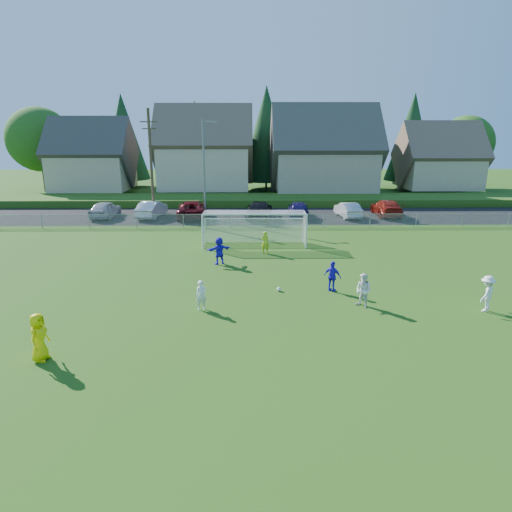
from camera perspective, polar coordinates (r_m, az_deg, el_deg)
The scene contains 24 objects.
ground at distance 18.28m, azimuth 0.37°, elevation -11.07°, with size 160.00×160.00×0.00m, color #193D0C.
asphalt_lot at distance 44.59m, azimuth -0.36°, elevation 5.05°, with size 60.00×60.00×0.00m, color black.
grass_embankment at distance 51.92m, azimuth -0.43°, elevation 7.00°, with size 70.00×6.00×0.80m, color #1E420F.
soccer_ball at distance 23.93m, azimuth 2.88°, elevation -4.17°, with size 0.22×0.22×0.22m, color white.
referee at distance 18.57m, azimuth -25.50°, elevation -9.15°, with size 0.89×0.58×1.82m, color #FCDE05.
player_white_a at distance 21.49m, azimuth -6.84°, elevation -4.91°, with size 0.52×0.34×1.42m, color white.
player_white_b at distance 22.21m, azimuth 13.29°, elevation -4.22°, with size 0.80×0.63×1.65m, color white.
player_white_c at distance 23.68m, azimuth 26.90°, elevation -4.22°, with size 1.11×0.64×1.71m, color white.
player_blue_a at distance 24.04m, azimuth 9.54°, elevation -2.54°, with size 0.94×0.39×1.61m, color #2515CB.
player_blue_b at distance 28.55m, azimuth -4.62°, elevation 0.67°, with size 1.60×0.51×1.72m, color #2515CB.
goalkeeper at distance 30.94m, azimuth 1.14°, elevation 1.72°, with size 0.56×0.37×1.54m, color #B2CD18.
car_a at distance 45.93m, azimuth -18.34°, elevation 5.57°, with size 1.87×4.65×1.58m, color #A4A6AC.
car_b at distance 44.78m, azimuth -12.90°, elevation 5.72°, with size 1.67×4.78×1.58m, color silver.
car_c at distance 44.04m, azimuth -7.97°, elevation 5.82°, with size 2.67×5.79×1.61m, color #4D080D.
car_d at distance 43.24m, azimuth 0.40°, elevation 5.80°, with size 2.26×5.57×1.62m, color black.
car_e at distance 44.00m, azimuth 5.32°, elevation 5.87°, with size 1.85×4.60×1.57m, color #1A1549.
car_f at distance 44.58m, azimuth 11.41°, elevation 5.67°, with size 1.53×4.38×1.44m, color #BBBBBB.
car_g at distance 46.17m, azimuth 16.01°, elevation 5.79°, with size 2.20×5.41×1.57m, color maroon.
soccer_goal at distance 33.04m, azimuth -0.20°, elevation 4.15°, with size 7.42×1.90×2.50m.
chainlink_fence at distance 39.07m, azimuth -0.30°, elevation 4.46°, with size 52.06×0.06×1.20m.
streetlight at distance 42.65m, azimuth -6.45°, elevation 11.02°, with size 1.38×0.18×9.00m.
utility_pole at distance 44.38m, azimuth -12.98°, elevation 11.31°, with size 1.60×0.26×10.00m.
houses_row at distance 58.84m, azimuth 1.49°, elevation 14.80°, with size 53.90×11.45×13.27m.
tree_row at distance 65.09m, azimuth 0.41°, elevation 14.51°, with size 65.98×12.36×13.80m.
Camera 1 is at (-0.35, -16.32, 8.23)m, focal length 32.00 mm.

